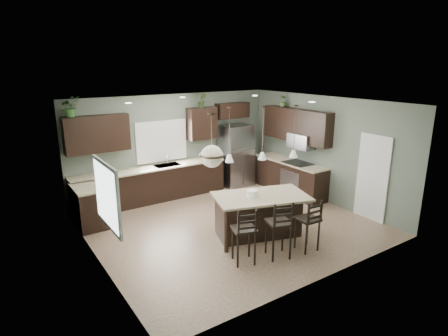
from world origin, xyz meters
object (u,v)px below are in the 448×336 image
refrigerator (236,155)px  plant_back_left (70,107)px  serving_dish (252,193)px  bar_stool_right (307,225)px  kitchen_island (260,216)px  bar_stool_center (279,229)px  bar_stool_left (244,235)px

refrigerator → plant_back_left: bearing=177.3°
plant_back_left → serving_dish: bearing=-50.9°
refrigerator → bar_stool_right: bearing=-106.5°
kitchen_island → bar_stool_right: 1.06m
refrigerator → kitchen_island: refrigerator is taller
bar_stool_center → bar_stool_left: bearing=-178.0°
bar_stool_right → plant_back_left: plant_back_left is taller
bar_stool_center → bar_stool_right: 0.67m
serving_dish → refrigerator: bearing=59.9°
kitchen_island → bar_stool_center: (-0.28, -0.88, 0.12)m
kitchen_island → serving_dish: (-0.19, 0.06, 0.53)m
bar_stool_center → plant_back_left: bearing=139.4°
plant_back_left → kitchen_island: bearing=-49.5°
kitchen_island → bar_stool_right: bearing=-51.4°
bar_stool_left → bar_stool_right: size_ratio=1.02×
kitchen_island → serving_dish: serving_dish is taller
refrigerator → bar_stool_right: refrigerator is taller
plant_back_left → refrigerator: bearing=-2.7°
kitchen_island → bar_stool_center: 0.93m
refrigerator → plant_back_left: 4.85m
bar_stool_center → serving_dish: bearing=102.4°
kitchen_island → bar_stool_right: size_ratio=1.81×
kitchen_island → serving_dish: 0.57m
refrigerator → bar_stool_left: refrigerator is taller
bar_stool_center → plant_back_left: (-2.63, 4.28, 2.06)m
kitchen_island → plant_back_left: bearing=148.1°
serving_dish → bar_stool_center: bar_stool_center is taller
bar_stool_center → plant_back_left: 5.43m
refrigerator → kitchen_island: bearing=-117.0°
bar_stool_left → bar_stool_center: 0.70m
refrigerator → plant_back_left: size_ratio=3.84×
bar_stool_right → plant_back_left: 5.87m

